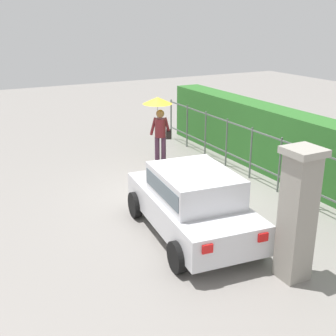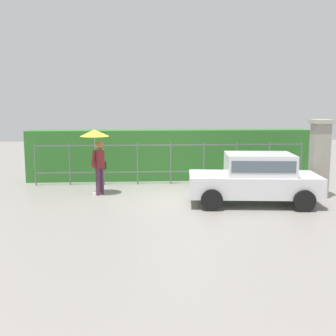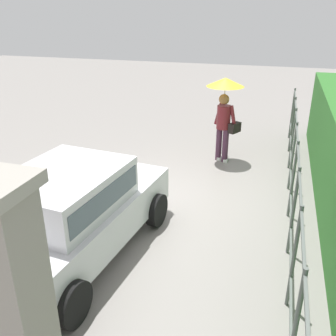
# 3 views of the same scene
# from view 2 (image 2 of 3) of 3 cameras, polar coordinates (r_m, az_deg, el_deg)

# --- Properties ---
(ground_plane) EXTENTS (40.00, 40.00, 0.00)m
(ground_plane) POSITION_cam_2_polar(r_m,az_deg,el_deg) (13.17, 1.50, -4.13)
(ground_plane) COLOR gray
(car) EXTENTS (3.87, 2.17, 1.48)m
(car) POSITION_cam_2_polar(r_m,az_deg,el_deg) (12.62, 11.59, -1.15)
(car) COLOR silver
(car) RESTS_ON ground
(pedestrian) EXTENTS (0.91, 0.92, 2.09)m
(pedestrian) POSITION_cam_2_polar(r_m,az_deg,el_deg) (13.72, -9.47, 2.70)
(pedestrian) COLOR #47283D
(pedestrian) RESTS_ON ground
(gate_pillar) EXTENTS (0.60, 0.60, 2.42)m
(gate_pillar) POSITION_cam_2_polar(r_m,az_deg,el_deg) (14.02, 19.55, 1.30)
(gate_pillar) COLOR gray
(gate_pillar) RESTS_ON ground
(fence_section) EXTENTS (9.68, 0.05, 1.50)m
(fence_section) POSITION_cam_2_polar(r_m,az_deg,el_deg) (15.43, 0.38, 0.89)
(fence_section) COLOR #59605B
(fence_section) RESTS_ON ground
(hedge_row) EXTENTS (10.63, 0.90, 1.90)m
(hedge_row) POSITION_cam_2_polar(r_m,az_deg,el_deg) (16.38, 0.13, 1.79)
(hedge_row) COLOR #2D6B28
(hedge_row) RESTS_ON ground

